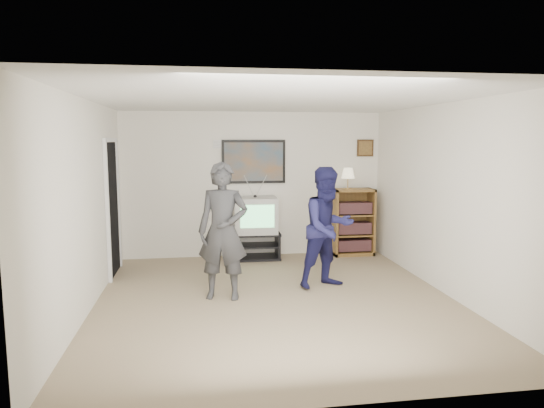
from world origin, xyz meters
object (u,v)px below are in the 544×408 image
object	(u,v)px
crt_television	(255,215)
person_tall	(223,231)
bookshelf	(353,222)
person_short	(328,228)
media_stand	(253,246)

from	to	relation	value
crt_television	person_tall	world-z (taller)	person_tall
bookshelf	person_tall	xyz separation A→B (m)	(-2.38, -2.07, 0.29)
person_tall	person_short	world-z (taller)	person_tall
person_tall	bookshelf	bearing A→B (deg)	53.53
bookshelf	person_tall	bearing A→B (deg)	-139.11
crt_television	bookshelf	size ratio (longest dim) A/B	0.61
media_stand	bookshelf	distance (m)	1.82
person_tall	person_short	bearing A→B (deg)	23.21
person_short	media_stand	bearing A→B (deg)	96.16
media_stand	bookshelf	xyz separation A→B (m)	(1.78, 0.05, 0.36)
crt_television	person_short	xyz separation A→B (m)	(0.80, -1.75, 0.07)
bookshelf	person_short	xyz separation A→B (m)	(-0.94, -1.80, 0.24)
media_stand	person_tall	size ratio (longest dim) A/B	0.53
person_tall	person_short	xyz separation A→B (m)	(1.45, 0.27, -0.04)
media_stand	person_tall	world-z (taller)	person_tall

